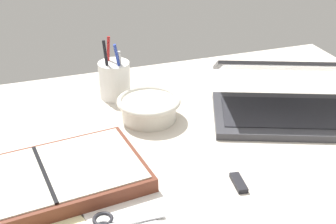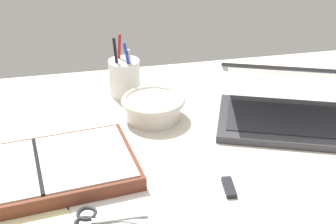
{
  "view_description": "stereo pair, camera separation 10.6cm",
  "coord_description": "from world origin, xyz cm",
  "px_view_note": "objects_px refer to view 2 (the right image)",
  "views": [
    {
      "loc": [
        -29.32,
        -82.23,
        59.7
      ],
      "look_at": [
        0.98,
        6.32,
        9.0
      ],
      "focal_mm": 50.0,
      "sensor_mm": 36.0,
      "label": 1
    },
    {
      "loc": [
        -19.08,
        -85.1,
        59.7
      ],
      "look_at": [
        0.98,
        6.32,
        9.0
      ],
      "focal_mm": 50.0,
      "sensor_mm": 36.0,
      "label": 2
    }
  ],
  "objects_px": {
    "laptop": "(292,104)",
    "scissors": "(94,218)",
    "bowl": "(153,107)",
    "planner": "(39,172)",
    "pen_cup": "(124,77)"
  },
  "relations": [
    {
      "from": "pen_cup",
      "to": "scissors",
      "type": "bearing_deg",
      "value": -103.96
    },
    {
      "from": "pen_cup",
      "to": "planner",
      "type": "xyz_separation_m",
      "value": [
        -0.22,
        -0.35,
        -0.03
      ]
    },
    {
      "from": "planner",
      "to": "scissors",
      "type": "height_order",
      "value": "planner"
    },
    {
      "from": "laptop",
      "to": "bowl",
      "type": "bearing_deg",
      "value": -173.89
    },
    {
      "from": "laptop",
      "to": "bowl",
      "type": "distance_m",
      "value": 0.34
    },
    {
      "from": "bowl",
      "to": "pen_cup",
      "type": "bearing_deg",
      "value": 108.83
    },
    {
      "from": "laptop",
      "to": "planner",
      "type": "relative_size",
      "value": 1.02
    },
    {
      "from": "pen_cup",
      "to": "scissors",
      "type": "height_order",
      "value": "pen_cup"
    },
    {
      "from": "laptop",
      "to": "scissors",
      "type": "bearing_deg",
      "value": -131.16
    },
    {
      "from": "laptop",
      "to": "pen_cup",
      "type": "xyz_separation_m",
      "value": [
        -0.38,
        0.24,
        0.0
      ]
    },
    {
      "from": "bowl",
      "to": "planner",
      "type": "relative_size",
      "value": 0.38
    },
    {
      "from": "scissors",
      "to": "pen_cup",
      "type": "bearing_deg",
      "value": 89.0
    },
    {
      "from": "laptop",
      "to": "scissors",
      "type": "relative_size",
      "value": 3.17
    },
    {
      "from": "scissors",
      "to": "planner",
      "type": "bearing_deg",
      "value": 136.52
    },
    {
      "from": "bowl",
      "to": "planner",
      "type": "distance_m",
      "value": 0.34
    }
  ]
}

